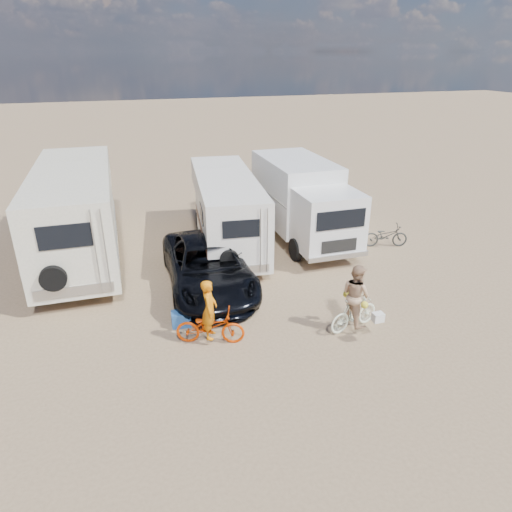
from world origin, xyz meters
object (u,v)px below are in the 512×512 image
object	(u,v)px
rv_left	(77,215)
bike_parked	(386,236)
cooler	(181,319)
dark_suv	(208,266)
box_truck	(304,202)
rider_woman	(355,301)
bike_woman	(354,313)
rv_main	(226,212)
bike_man	(210,327)
rider_man	(210,315)
crate	(245,277)

from	to	relation	value
rv_left	bike_parked	distance (m)	11.73
bike_parked	cooler	xyz separation A→B (m)	(-8.62, -3.34, -0.24)
dark_suv	box_truck	bearing A→B (deg)	36.12
dark_suv	rider_woman	xyz separation A→B (m)	(3.32, -3.63, 0.12)
rider_woman	bike_woman	bearing A→B (deg)	-0.00
rv_main	bike_man	world-z (taller)	rv_main
rider_man	crate	bearing A→B (deg)	-11.75
cooler	dark_suv	bearing A→B (deg)	64.26
rv_main	bike_parked	distance (m)	6.33
bike_woman	bike_parked	world-z (taller)	bike_woman
rv_main	bike_man	size ratio (longest dim) A/B	3.98
rv_main	bike_woman	world-z (taller)	rv_main
box_truck	rider_man	world-z (taller)	box_truck
box_truck	bike_woman	size ratio (longest dim) A/B	3.95
box_truck	bike_man	xyz separation A→B (m)	(-5.21, -6.16, -1.07)
bike_woman	cooler	size ratio (longest dim) A/B	3.09
box_truck	bike_man	size ratio (longest dim) A/B	3.57
rv_main	cooler	distance (m)	6.09
bike_parked	cooler	size ratio (longest dim) A/B	3.26
bike_woman	rider_woman	distance (m)	0.39
bike_man	rider_woman	size ratio (longest dim) A/B	1.03
bike_woman	cooler	bearing A→B (deg)	56.20
box_truck	crate	distance (m)	4.74
rv_main	rider_man	xyz separation A→B (m)	(-2.07, -6.38, -0.57)
rv_left	crate	world-z (taller)	rv_left
cooler	crate	bearing A→B (deg)	44.63
box_truck	bike_woman	world-z (taller)	box_truck
rider_woman	cooler	distance (m)	4.87
crate	bike_man	bearing A→B (deg)	-121.15
rv_main	bike_woman	xyz separation A→B (m)	(1.86, -6.92, -0.90)
rv_left	bike_man	size ratio (longest dim) A/B	4.70
rv_main	bike_parked	world-z (taller)	rv_main
rv_left	cooler	size ratio (longest dim) A/B	16.07
bike_man	rider_man	distance (m)	0.35
dark_suv	bike_man	xyz separation A→B (m)	(-0.61, -3.09, -0.29)
bike_parked	rv_main	bearing A→B (deg)	87.55
rv_main	bike_woman	bearing A→B (deg)	-68.32
rider_man	dark_suv	bearing A→B (deg)	8.27
bike_woman	bike_man	bearing A→B (deg)	67.61
box_truck	dark_suv	xyz separation A→B (m)	(-4.60, -3.07, -0.78)
bike_woman	crate	size ratio (longest dim) A/B	3.51
box_truck	dark_suv	distance (m)	5.58
bike_woman	rider_woman	bearing A→B (deg)	-0.00
bike_man	rider_woman	world-z (taller)	rider_woman
dark_suv	rider_man	distance (m)	3.15
rv_left	bike_man	distance (m)	7.76
dark_suv	cooler	world-z (taller)	dark_suv
cooler	bike_man	bearing A→B (deg)	-54.25
box_truck	cooler	distance (m)	7.86
bike_man	rider_man	bearing A→B (deg)	109.40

